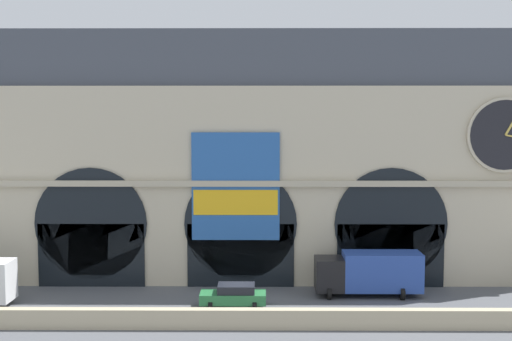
% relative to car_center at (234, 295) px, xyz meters
% --- Properties ---
extents(ground_plane, '(200.00, 200.00, 0.00)m').
position_rel_car_center_xyz_m(ground_plane, '(0.30, 0.40, -0.80)').
color(ground_plane, '#54565B').
extents(quay_parapet_wall, '(90.00, 0.70, 1.21)m').
position_rel_car_center_xyz_m(quay_parapet_wall, '(0.30, -4.53, -0.19)').
color(quay_parapet_wall, '#BCAD8C').
rests_on(quay_parapet_wall, ground).
extents(station_building, '(46.91, 6.28, 19.20)m').
position_rel_car_center_xyz_m(station_building, '(0.34, 8.34, 8.56)').
color(station_building, beige).
rests_on(station_building, ground).
extents(car_center, '(4.40, 2.22, 1.55)m').
position_rel_car_center_xyz_m(car_center, '(0.00, 0.00, 0.00)').
color(car_center, '#2D7A42').
rests_on(car_center, ground).
extents(box_truck_mideast, '(7.50, 2.91, 3.12)m').
position_rel_car_center_xyz_m(box_truck_mideast, '(9.53, 2.91, 0.90)').
color(box_truck_mideast, black).
rests_on(box_truck_mideast, ground).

